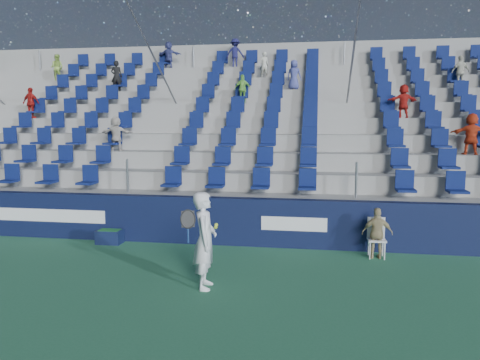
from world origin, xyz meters
The scene contains 7 objects.
ground centered at (0.00, 0.00, 0.00)m, with size 70.00×70.00×0.00m, color #30714D.
sponsor_wall centered at (0.00, 3.15, 0.60)m, with size 24.00×0.32×1.20m.
grandstand centered at (0.00, 8.24, 2.13)m, with size 24.00×8.17×6.63m.
tennis_player centered at (-0.01, 0.03, 0.91)m, with size 0.69×0.71×1.82m.
line_judge_chair centered at (3.41, 2.64, 0.52)m, with size 0.41×0.42×0.91m.
line_judge centered at (3.41, 2.50, 0.58)m, with size 0.69×0.29×1.17m, color tan.
ball_bin centered at (-3.17, 2.75, 0.19)m, with size 0.63×0.42×0.36m.
Camera 1 is at (1.99, -8.23, 3.13)m, focal length 35.00 mm.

